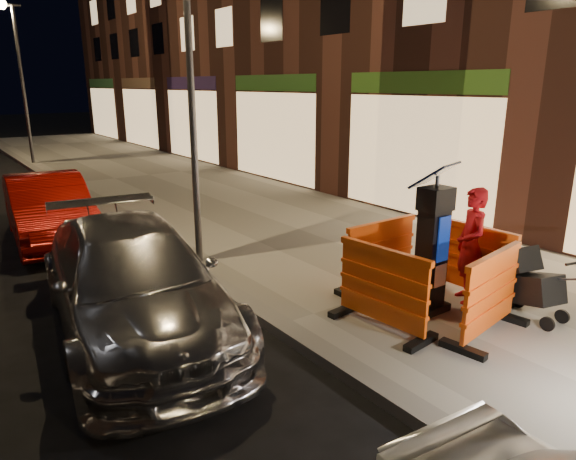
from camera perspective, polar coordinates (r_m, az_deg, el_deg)
ground_plane at (r=7.12m, az=-0.46°, el=-11.42°), size 120.00×120.00×0.00m
sidewalk at (r=9.02m, az=15.29°, el=-5.42°), size 6.00×60.00×0.15m
kerb at (r=7.08m, az=-0.47°, el=-10.88°), size 0.30×60.00×0.15m
parking_kiosk at (r=7.35m, az=15.74°, el=-1.44°), size 0.67×0.67×2.00m
barrier_front at (r=6.99m, az=21.58°, el=-6.74°), size 1.50×0.80×1.12m
barrier_back at (r=8.07m, az=10.25°, el=-2.84°), size 1.44×0.61×1.12m
barrier_kerbside at (r=6.81m, az=10.44°, el=-6.44°), size 0.73×1.48×1.12m
barrier_bldgside at (r=8.23m, az=19.65°, el=-3.18°), size 0.63×1.45×1.12m
car_silver at (r=7.50m, az=-16.36°, el=-10.62°), size 2.72×5.25×1.45m
car_red at (r=12.27m, az=-24.66°, el=-1.02°), size 1.82×4.35×1.40m
man at (r=7.92m, az=19.63°, el=-1.64°), size 0.69×0.75×1.71m
stroller at (r=7.77m, az=25.68°, el=-5.55°), size 0.68×0.87×0.97m
street_lamp_mid at (r=9.04m, az=-10.71°, el=14.91°), size 0.12×0.12×6.00m
street_lamp_far at (r=23.47m, az=-27.35°, el=13.94°), size 0.12×0.12×6.00m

